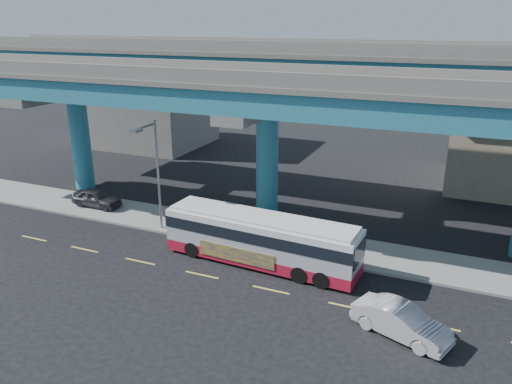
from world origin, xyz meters
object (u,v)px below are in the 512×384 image
at_px(sedan, 401,321).
at_px(street_lamp, 152,161).
at_px(transit_bus, 261,238).
at_px(stop_sign, 264,221).
at_px(parked_car, 97,198).

distance_m(sedan, street_lamp, 17.22).
height_order(sedan, street_lamp, street_lamp).
bearing_deg(transit_bus, stop_sign, 111.52).
relative_size(parked_car, street_lamp, 0.53).
distance_m(parked_car, stop_sign, 13.74).
height_order(transit_bus, parked_car, transit_bus).
bearing_deg(transit_bus, parked_car, 170.52).
bearing_deg(parked_car, sedan, -108.05).
height_order(transit_bus, sedan, transit_bus).
xyz_separation_m(transit_bus, street_lamp, (-7.76, 1.24, 3.22)).
xyz_separation_m(sedan, street_lamp, (-15.93, 5.12, 4.08)).
relative_size(transit_bus, parked_car, 3.02).
bearing_deg(sedan, transit_bus, 85.24).
height_order(street_lamp, stop_sign, street_lamp).
relative_size(parked_car, stop_sign, 1.68).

